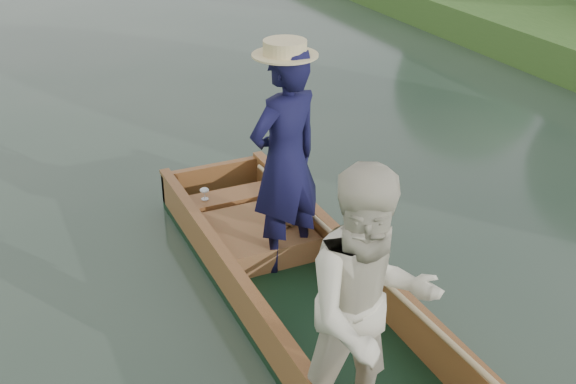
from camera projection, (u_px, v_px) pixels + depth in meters
name	position (u px, v px, depth m)	size (l,w,h in m)	color
ground	(320.00, 331.00, 5.66)	(120.00, 120.00, 0.00)	#283D30
punt	(322.00, 264.00, 5.18)	(1.30, 5.00, 2.06)	black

